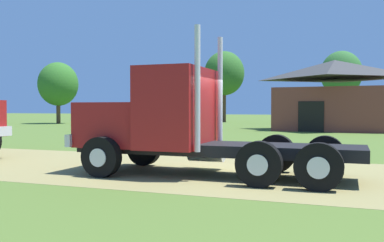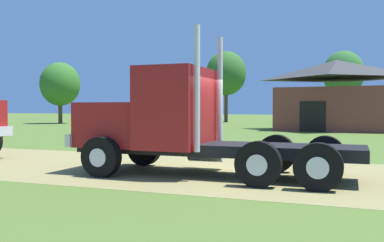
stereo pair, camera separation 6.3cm
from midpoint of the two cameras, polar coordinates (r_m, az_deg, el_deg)
The scene contains 7 objects.
ground_plane at distance 11.87m, azimuth 1.27°, elevation -6.61°, with size 200.00×200.00×0.00m, color #4D6828.
dirt_track at distance 11.87m, azimuth 1.27°, elevation -6.59°, with size 120.00×6.44×0.01m, color olive.
truck_foreground_white at distance 11.29m, azimuth -2.11°, elevation -0.56°, with size 7.34×2.75×3.66m.
shed_building at distance 35.27m, azimuth 18.59°, elevation 3.15°, with size 9.09×8.00×5.44m.
tree_left at distance 49.76m, azimuth -17.04°, elevation 4.68°, with size 4.35×4.35×6.75m.
tree_mid at distance 52.90m, azimuth 4.57°, elevation 6.29°, with size 4.88×4.88×8.63m.
tree_right at distance 53.64m, azimuth 19.43°, elevation 5.96°, with size 4.76×4.76×8.40m.
Camera 2 is at (3.94, -11.07, 1.73)m, focal length 40.27 mm.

